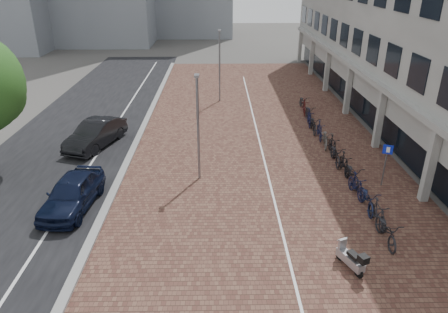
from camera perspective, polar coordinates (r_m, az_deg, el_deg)
ground at (r=14.94m, az=0.40°, el=-14.26°), size 140.00×140.00×0.00m
plaza_brick at (r=25.52m, az=4.27°, el=3.01°), size 14.50×42.00×0.04m
street_asphalt at (r=26.87m, az=-19.81°, el=2.68°), size 8.00×50.00×0.03m
curb at (r=25.85m, az=-11.62°, el=2.98°), size 0.35×42.00×0.14m
lane_line at (r=26.29m, az=-15.69°, el=2.81°), size 0.12×44.00×0.00m
parking_line at (r=25.53m, az=4.72°, el=3.06°), size 0.10×30.00×0.00m
car_navy at (r=18.63m, az=-20.36°, el=-4.77°), size 2.10×4.36×1.44m
car_dark at (r=24.73m, az=-17.41°, el=3.00°), size 2.91×4.78×1.49m
scooter_front at (r=14.94m, az=17.18°, el=-13.28°), size 0.94×1.44×0.95m
parking_sign at (r=20.36m, az=21.59°, el=-0.38°), size 0.42×0.20×2.10m
lamp_near at (r=19.17m, az=-3.61°, el=3.71°), size 0.12×0.12×5.11m
lamp_far at (r=31.56m, az=-0.62°, el=12.31°), size 0.12×0.12×5.31m
bike_row at (r=23.35m, az=14.60°, el=1.48°), size 1.12×18.07×1.05m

